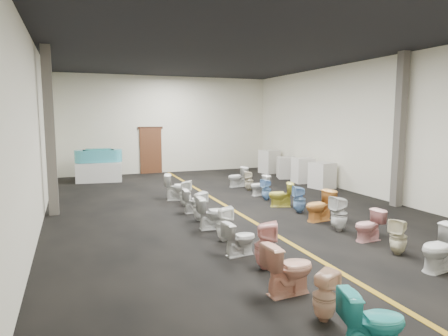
{
  "coord_description": "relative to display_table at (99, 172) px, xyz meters",
  "views": [
    {
      "loc": [
        -4.21,
        -10.58,
        2.68
      ],
      "look_at": [
        0.21,
        1.0,
        1.05
      ],
      "focal_mm": 32.0,
      "sensor_mm": 36.0,
      "label": 1
    }
  ],
  "objects": [
    {
      "name": "aisle_stripe",
      "position": [
        3.23,
        -6.3,
        -0.39
      ],
      "size": [
        0.12,
        15.6,
        0.01
      ],
      "primitive_type": "cube",
      "color": "#987016",
      "rests_on": "floor"
    },
    {
      "name": "toilet_left_1",
      "position": [
        2.01,
        -12.74,
        -0.05
      ],
      "size": [
        0.39,
        0.39,
        0.68
      ],
      "primitive_type": "imported",
      "rotation": [
        0.0,
        0.0,
        1.87
      ],
      "color": "#E3B28F",
      "rests_on": "floor"
    },
    {
      "name": "toilet_left_0",
      "position": [
        2.1,
        -13.53,
        -0.02
      ],
      "size": [
        0.82,
        0.6,
        0.75
      ],
      "primitive_type": "imported",
      "rotation": [
        0.0,
        0.0,
        1.3
      ],
      "color": "teal",
      "rests_on": "floor"
    },
    {
      "name": "toilet_right_1",
      "position": [
        4.89,
        -12.01,
        0.01
      ],
      "size": [
        0.85,
        0.56,
        0.81
      ],
      "primitive_type": "imported",
      "rotation": [
        0.0,
        0.0,
        -1.42
      ],
      "color": "silver",
      "rests_on": "floor"
    },
    {
      "name": "toilet_right_11",
      "position": [
        4.8,
        -3.15,
        -0.02
      ],
      "size": [
        0.76,
        0.47,
        0.75
      ],
      "primitive_type": "imported",
      "rotation": [
        0.0,
        0.0,
        -1.5
      ],
      "color": "silver",
      "rests_on": "floor"
    },
    {
      "name": "bathtub",
      "position": [
        0.0,
        0.0,
        0.68
      ],
      "size": [
        1.86,
        0.69,
        0.55
      ],
      "rotation": [
        0.0,
        0.0,
        -0.02
      ],
      "color": "#41AABC",
      "rests_on": "display_table"
    },
    {
      "name": "toilet_left_10",
      "position": [
        2.1,
        -4.65,
        0.03
      ],
      "size": [
        0.92,
        0.69,
        0.84
      ],
      "primitive_type": "imported",
      "rotation": [
        0.0,
        0.0,
        1.28
      ],
      "color": "white",
      "rests_on": "floor"
    },
    {
      "name": "wall_back",
      "position": [
        3.23,
        1.7,
        1.86
      ],
      "size": [
        10.0,
        0.0,
        10.0
      ],
      "primitive_type": "plane",
      "rotation": [
        1.57,
        0.0,
        0.0
      ],
      "color": "silver",
      "rests_on": "ground"
    },
    {
      "name": "ceiling",
      "position": [
        3.23,
        -6.3,
        4.11
      ],
      "size": [
        16.0,
        16.0,
        0.0
      ],
      "primitive_type": "plane",
      "rotation": [
        3.14,
        0.0,
        0.0
      ],
      "color": "black",
      "rests_on": "ground"
    },
    {
      "name": "toilet_right_5",
      "position": [
        4.85,
        -8.46,
        0.0
      ],
      "size": [
        0.82,
        0.52,
        0.79
      ],
      "primitive_type": "imported",
      "rotation": [
        0.0,
        0.0,
        -1.46
      ],
      "color": "#E29240",
      "rests_on": "floor"
    },
    {
      "name": "toilet_right_7",
      "position": [
        4.71,
        -6.67,
        -0.03
      ],
      "size": [
        0.81,
        0.63,
        0.72
      ],
      "primitive_type": "imported",
      "rotation": [
        0.0,
        0.0,
        -1.93
      ],
      "color": "#D5CA45",
      "rests_on": "floor"
    },
    {
      "name": "toilet_left_5",
      "position": [
        1.98,
        -9.13,
        -0.02
      ],
      "size": [
        0.38,
        0.37,
        0.75
      ],
      "primitive_type": "imported",
      "rotation": [
        0.0,
        0.0,
        1.46
      ],
      "color": "white",
      "rests_on": "floor"
    },
    {
      "name": "toilet_right_10",
      "position": [
        4.9,
        -4.0,
        -0.04
      ],
      "size": [
        0.42,
        0.42,
        0.71
      ],
      "primitive_type": "imported",
      "rotation": [
        0.0,
        0.0,
        -1.97
      ],
      "color": "beige",
      "rests_on": "floor"
    },
    {
      "name": "toilet_right_3",
      "position": [
        4.88,
        -10.23,
        -0.05
      ],
      "size": [
        0.68,
        0.41,
        0.67
      ],
      "primitive_type": "imported",
      "rotation": [
        0.0,
        0.0,
        -1.51
      ],
      "color": "#EDA5A2",
      "rests_on": "floor"
    },
    {
      "name": "appliance_crate_a",
      "position": [
        7.63,
        -4.52,
        0.09
      ],
      "size": [
        0.9,
        0.9,
        0.96
      ],
      "primitive_type": "cube",
      "rotation": [
        0.0,
        0.0,
        0.24
      ],
      "color": "silver",
      "rests_on": "floor"
    },
    {
      "name": "appliance_crate_b",
      "position": [
        7.63,
        -3.19,
        0.1
      ],
      "size": [
        0.79,
        0.79,
        0.99
      ],
      "primitive_type": "cube",
      "rotation": [
        0.0,
        0.0,
        -0.1
      ],
      "color": "silver",
      "rests_on": "floor"
    },
    {
      "name": "toilet_left_2",
      "position": [
        1.98,
        -11.86,
        0.01
      ],
      "size": [
        0.82,
        0.5,
        0.8
      ],
      "primitive_type": "imported",
      "rotation": [
        0.0,
        0.0,
        1.64
      ],
      "color": "#E29D81",
      "rests_on": "floor"
    },
    {
      "name": "toilet_right_8",
      "position": [
        4.73,
        -5.71,
        -0.05
      ],
      "size": [
        0.35,
        0.34,
        0.68
      ],
      "primitive_type": "imported",
      "rotation": [
        0.0,
        0.0,
        -1.44
      ],
      "color": "#7BACE3",
      "rests_on": "floor"
    },
    {
      "name": "toilet_right_6",
      "position": [
        4.81,
        -7.54,
        -0.01
      ],
      "size": [
        0.42,
        0.41,
        0.76
      ],
      "primitive_type": "imported",
      "rotation": [
        0.0,
        0.0,
        -1.81
      ],
      "color": "#729ECE",
      "rests_on": "floor"
    },
    {
      "name": "display_table",
      "position": [
        0.0,
        0.0,
        0.0
      ],
      "size": [
        1.86,
        1.09,
        0.78
      ],
      "primitive_type": "cube",
      "rotation": [
        0.0,
        0.0,
        -0.12
      ],
      "color": "white",
      "rests_on": "floor"
    },
    {
      "name": "toilet_left_9",
      "position": [
        2.11,
        -5.57,
        -0.01
      ],
      "size": [
        0.46,
        0.46,
        0.77
      ],
      "primitive_type": "imported",
      "rotation": [
        0.0,
        0.0,
        1.15
      ],
      "color": "white",
      "rests_on": "floor"
    },
    {
      "name": "toilet_left_8",
      "position": [
        2.12,
        -6.48,
        -0.06
      ],
      "size": [
        0.67,
        0.4,
        0.67
      ],
      "primitive_type": "imported",
      "rotation": [
        0.0,
        0.0,
        1.53
      ],
      "color": "silver",
      "rests_on": "floor"
    },
    {
      "name": "wall_right",
      "position": [
        8.23,
        -6.3,
        1.86
      ],
      "size": [
        0.0,
        16.0,
        16.0
      ],
      "primitive_type": "plane",
      "rotation": [
        1.57,
        0.0,
        -1.57
      ],
      "color": "silver",
      "rests_on": "ground"
    },
    {
      "name": "toilet_left_3",
      "position": [
        2.09,
        -10.86,
        0.03
      ],
      "size": [
        0.51,
        0.5,
        0.85
      ],
      "primitive_type": "imported",
      "rotation": [
        0.0,
        0.0,
        1.18
      ],
      "color": "#E8A29B",
      "rests_on": "floor"
    },
    {
      "name": "column_left",
      "position": [
        -1.52,
        -5.3,
        1.86
      ],
      "size": [
        0.25,
        0.25,
        4.5
      ],
      "primitive_type": "cube",
      "color": "#59544C",
      "rests_on": "floor"
    },
    {
      "name": "appliance_crate_d",
      "position": [
        7.63,
        -0.28,
        0.14
      ],
      "size": [
        0.9,
        0.9,
        1.07
      ],
      "primitive_type": "cube",
      "rotation": [
        0.0,
        0.0,
        0.23
      ],
      "color": "silver",
      "rests_on": "floor"
    },
    {
      "name": "wall_left",
      "position": [
        -1.77,
        -6.3,
        1.86
      ],
      "size": [
        0.0,
        16.0,
        16.0
      ],
      "primitive_type": "plane",
      "rotation": [
        1.57,
        0.0,
        1.57
      ],
      "color": "silver",
      "rests_on": "ground"
    },
    {
      "name": "toilet_left_6",
      "position": [
        2.07,
        -8.15,
        -0.01
      ],
      "size": [
        0.78,
        0.48,
        0.77
      ],
      "primitive_type": "imported",
      "rotation": [
        0.0,
        0.0,
        1.5
      ],
      "color": "silver",
      "rests_on": "floor"
    },
    {
      "name": "door_frame",
      "position": [
        2.43,
        1.65,
        1.73
      ],
      "size": [
        1.15,
        0.08,
        0.1
      ],
      "primitive_type": "cube",
      "color": "#331C11",
      "rests_on": "back_door"
    },
    {
      "name": "toilet_right_2",
      "position": [
        4.82,
        -11.12,
        -0.03
      ],
      "size": [
        0.43,
        0.42,
        0.72
      ],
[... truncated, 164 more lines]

